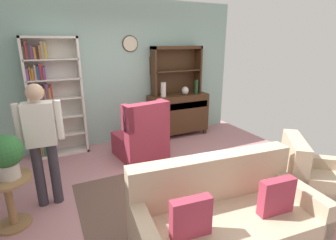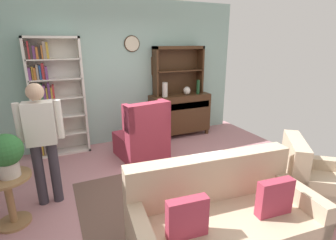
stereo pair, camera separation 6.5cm
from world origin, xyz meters
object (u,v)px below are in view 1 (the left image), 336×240
(person_reading, at_px, (42,138))
(book_stack, at_px, (190,174))
(vase_round, at_px, (185,91))
(potted_plant_large, at_px, (5,154))
(bookshelf, at_px, (51,99))
(coffee_table, at_px, (189,179))
(sideboard_hutch, at_px, (176,64))
(vase_tall, at_px, (163,90))
(armchair_floral, at_px, (312,185))
(plant_stand, at_px, (9,197))
(sideboard, at_px, (178,113))
(bottle_wine, at_px, (196,87))
(wingback_chair, at_px, (142,138))
(couch_floral, at_px, (224,221))

(person_reading, xyz_separation_m, book_stack, (1.60, -0.83, -0.46))
(vase_round, height_order, potted_plant_large, same)
(bookshelf, distance_m, coffee_table, 2.85)
(sideboard_hutch, relative_size, person_reading, 0.71)
(vase_tall, relative_size, armchair_floral, 0.27)
(armchair_floral, distance_m, plant_stand, 3.60)
(person_reading, relative_size, book_stack, 8.04)
(person_reading, bearing_deg, vase_tall, 32.29)
(bookshelf, bearing_deg, sideboard, -1.92)
(plant_stand, relative_size, coffee_table, 0.75)
(sideboard_hutch, relative_size, coffee_table, 1.38)
(plant_stand, relative_size, person_reading, 0.39)
(vase_tall, xyz_separation_m, bottle_wine, (0.78, -0.01, 0.00))
(wingback_chair, relative_size, plant_stand, 1.74)
(bottle_wine, distance_m, potted_plant_large, 3.82)
(armchair_floral, distance_m, wingback_chair, 2.67)
(armchair_floral, xyz_separation_m, potted_plant_large, (-3.34, 1.19, 0.60))
(bottle_wine, height_order, coffee_table, bottle_wine)
(vase_tall, bearing_deg, armchair_floral, -76.38)
(couch_floral, xyz_separation_m, person_reading, (-1.55, 1.58, 0.59))
(book_stack, bearing_deg, couch_floral, -93.79)
(vase_tall, xyz_separation_m, couch_floral, (-0.73, -3.02, -0.76))
(couch_floral, relative_size, person_reading, 1.20)
(bottle_wine, bearing_deg, couch_floral, -116.72)
(bottle_wine, bearing_deg, potted_plant_large, -153.22)
(couch_floral, bearing_deg, plant_stand, 146.39)
(bookshelf, bearing_deg, person_reading, -96.66)
(wingback_chair, bearing_deg, couch_floral, -90.04)
(vase_tall, bearing_deg, sideboard_hutch, 25.89)
(sideboard, height_order, couch_floral, sideboard)
(plant_stand, bearing_deg, person_reading, 35.24)
(bottle_wine, distance_m, armchair_floral, 3.02)
(plant_stand, bearing_deg, bookshelf, 72.71)
(couch_floral, bearing_deg, armchair_floral, 3.63)
(bookshelf, xyz_separation_m, wingback_chair, (1.36, -0.84, -0.66))
(person_reading, distance_m, book_stack, 1.86)
(sideboard_hutch, xyz_separation_m, vase_tall, (-0.39, -0.19, -0.49))
(vase_tall, height_order, vase_round, vase_tall)
(couch_floral, relative_size, potted_plant_large, 3.85)
(bottle_wine, bearing_deg, bookshelf, 176.57)
(bookshelf, xyz_separation_m, coffee_table, (1.42, -2.38, -0.69))
(vase_tall, distance_m, book_stack, 2.46)
(sideboard, distance_m, vase_tall, 0.69)
(armchair_floral, height_order, coffee_table, armchair_floral)
(bookshelf, bearing_deg, plant_stand, -107.29)
(wingback_chair, relative_size, person_reading, 0.67)
(bottle_wine, bearing_deg, book_stack, -122.88)
(coffee_table, bearing_deg, person_reading, 154.23)
(sideboard_hutch, bearing_deg, wingback_chair, -142.19)
(sideboard_hutch, distance_m, vase_tall, 0.66)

